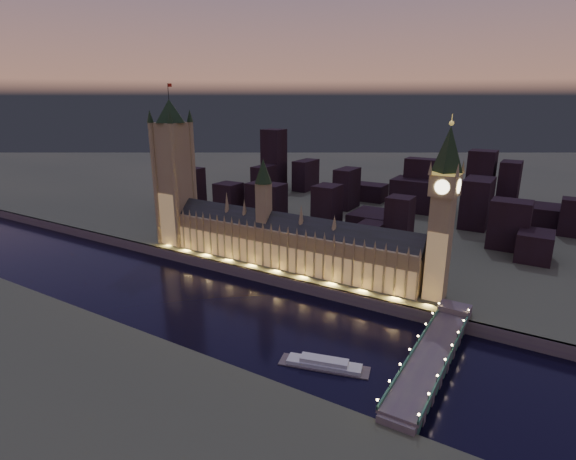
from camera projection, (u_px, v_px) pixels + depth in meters
The scene contains 9 objects.
ground_plane at pixel (237, 307), 286.94m from camera, with size 2000.00×2000.00×0.00m, color black.
north_bank at pixel (437, 178), 711.84m from camera, with size 2000.00×960.00×8.00m, color #414835.
embankment_wall at pixel (272, 279), 319.38m from camera, with size 2000.00×2.50×8.00m, color #594754.
palace_of_westminster at pixel (286, 242), 330.54m from camera, with size 202.00×21.43×78.00m.
victoria_tower at pixel (174, 167), 371.26m from camera, with size 31.68×31.68×130.93m.
elizabeth_tower at pixel (444, 201), 263.88m from camera, with size 18.00×18.00×111.74m.
westminster_bridge at pixel (433, 357), 220.93m from camera, with size 17.26×113.00×15.90m.
river_boat at pixel (324, 364), 223.24m from camera, with size 46.32×21.60×4.50m.
city_backdrop at pixel (407, 196), 464.96m from camera, with size 462.12×215.63×79.20m.
Camera 1 is at (163.11, -206.05, 129.48)m, focal length 28.00 mm.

